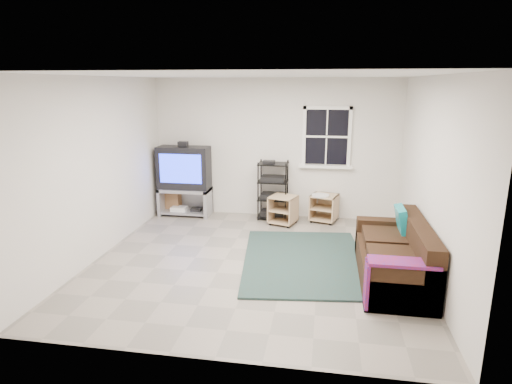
% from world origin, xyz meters
% --- Properties ---
extents(room, '(4.60, 4.62, 4.60)m').
position_xyz_m(room, '(0.95, 2.27, 1.48)').
color(room, gray).
rests_on(room, ground).
extents(tv_unit, '(0.98, 0.49, 1.44)m').
position_xyz_m(tv_unit, '(-1.71, 2.03, 0.79)').
color(tv_unit, gray).
rests_on(tv_unit, ground).
extents(av_rack, '(0.55, 0.40, 1.10)m').
position_xyz_m(av_rack, '(-0.01, 2.08, 0.48)').
color(av_rack, black).
rests_on(av_rack, ground).
extents(side_table_left, '(0.56, 0.56, 0.52)m').
position_xyz_m(side_table_left, '(0.23, 1.81, 0.28)').
color(side_table_left, tan).
rests_on(side_table_left, ground).
extents(side_table_right, '(0.56, 0.56, 0.53)m').
position_xyz_m(side_table_right, '(0.96, 2.08, 0.29)').
color(side_table_right, tan).
rests_on(side_table_right, ground).
extents(sofa, '(0.83, 1.87, 0.85)m').
position_xyz_m(sofa, '(1.90, -0.28, 0.30)').
color(sofa, black).
rests_on(sofa, ground).
extents(shag_rug, '(1.98, 2.54, 0.03)m').
position_xyz_m(shag_rug, '(0.70, 0.13, 0.01)').
color(shag_rug, '#2E2214').
rests_on(shag_rug, ground).
extents(paper_bag, '(0.32, 0.22, 0.44)m').
position_xyz_m(paper_bag, '(-2.02, 2.14, 0.22)').
color(paper_bag, '#A16A48').
rests_on(paper_bag, ground).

